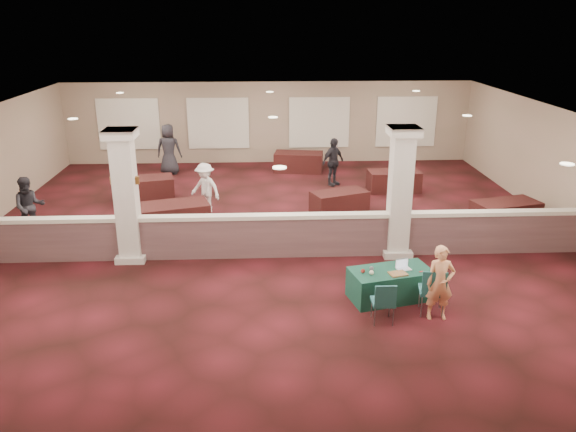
{
  "coord_description": "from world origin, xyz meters",
  "views": [
    {
      "loc": [
        -0.29,
        -14.22,
        5.62
      ],
      "look_at": [
        0.28,
        -2.0,
        1.23
      ],
      "focal_mm": 35.0,
      "sensor_mm": 36.0,
      "label": 1
    }
  ],
  "objects_px": {
    "attendee_c": "(333,162)",
    "far_table_front_center": "(339,202)",
    "far_table_front_left": "(172,218)",
    "attendee_d": "(169,149)",
    "far_table_back_right": "(394,181)",
    "near_table": "(390,284)",
    "conf_chair_side": "(384,300)",
    "woman": "(440,283)",
    "far_table_back_center": "(299,162)",
    "attendee_b": "(205,188)",
    "conf_chair_main": "(433,288)",
    "far_table_front_right": "(505,214)",
    "attendee_a": "(29,207)"
  },
  "relations": [
    {
      "from": "conf_chair_main",
      "to": "woman",
      "type": "xyz_separation_m",
      "value": [
        0.08,
        -0.12,
        0.17
      ]
    },
    {
      "from": "attendee_a",
      "to": "far_table_front_right",
      "type": "bearing_deg",
      "value": -22.15
    },
    {
      "from": "conf_chair_main",
      "to": "far_table_back_right",
      "type": "relative_size",
      "value": 0.58
    },
    {
      "from": "far_table_front_left",
      "to": "attendee_c",
      "type": "distance_m",
      "value": 6.57
    },
    {
      "from": "near_table",
      "to": "far_table_front_right",
      "type": "height_order",
      "value": "far_table_front_right"
    },
    {
      "from": "far_table_front_right",
      "to": "far_table_back_right",
      "type": "distance_m",
      "value": 4.23
    },
    {
      "from": "attendee_b",
      "to": "attendee_d",
      "type": "xyz_separation_m",
      "value": [
        -1.75,
        4.5,
        0.17
      ]
    },
    {
      "from": "attendee_a",
      "to": "attendee_c",
      "type": "xyz_separation_m",
      "value": [
        8.66,
        4.4,
        0.01
      ]
    },
    {
      "from": "attendee_c",
      "to": "far_table_front_right",
      "type": "bearing_deg",
      "value": -83.75
    },
    {
      "from": "far_table_front_center",
      "to": "far_table_back_center",
      "type": "distance_m",
      "value": 4.92
    },
    {
      "from": "far_table_back_center",
      "to": "far_table_back_right",
      "type": "relative_size",
      "value": 1.05
    },
    {
      "from": "near_table",
      "to": "attendee_c",
      "type": "bearing_deg",
      "value": 77.79
    },
    {
      "from": "far_table_back_center",
      "to": "attendee_c",
      "type": "relative_size",
      "value": 1.08
    },
    {
      "from": "woman",
      "to": "attendee_b",
      "type": "distance_m",
      "value": 8.27
    },
    {
      "from": "woman",
      "to": "attendee_c",
      "type": "height_order",
      "value": "attendee_c"
    },
    {
      "from": "far_table_front_left",
      "to": "conf_chair_side",
      "type": "bearing_deg",
      "value": -46.98
    },
    {
      "from": "far_table_front_right",
      "to": "attendee_a",
      "type": "relative_size",
      "value": 1.1
    },
    {
      "from": "woman",
      "to": "far_table_back_center",
      "type": "relative_size",
      "value": 0.84
    },
    {
      "from": "conf_chair_side",
      "to": "woman",
      "type": "xyz_separation_m",
      "value": [
        1.11,
        0.17,
        0.25
      ]
    },
    {
      "from": "far_table_front_left",
      "to": "attendee_d",
      "type": "height_order",
      "value": "attendee_d"
    },
    {
      "from": "far_table_front_left",
      "to": "attendee_c",
      "type": "bearing_deg",
      "value": 41.04
    },
    {
      "from": "far_table_front_center",
      "to": "attendee_a",
      "type": "height_order",
      "value": "attendee_a"
    },
    {
      "from": "attendee_c",
      "to": "far_table_front_left",
      "type": "bearing_deg",
      "value": -177.95
    },
    {
      "from": "far_table_front_center",
      "to": "attendee_b",
      "type": "bearing_deg",
      "value": 177.06
    },
    {
      "from": "attendee_d",
      "to": "far_table_front_center",
      "type": "bearing_deg",
      "value": 144.92
    },
    {
      "from": "conf_chair_side",
      "to": "far_table_front_left",
      "type": "relative_size",
      "value": 0.43
    },
    {
      "from": "conf_chair_main",
      "to": "attendee_a",
      "type": "distance_m",
      "value": 10.62
    },
    {
      "from": "conf_chair_side",
      "to": "far_table_front_left",
      "type": "height_order",
      "value": "conf_chair_side"
    },
    {
      "from": "near_table",
      "to": "far_table_back_right",
      "type": "relative_size",
      "value": 0.98
    },
    {
      "from": "near_table",
      "to": "far_table_front_right",
      "type": "bearing_deg",
      "value": 31.02
    },
    {
      "from": "near_table",
      "to": "far_table_back_center",
      "type": "height_order",
      "value": "far_table_back_center"
    },
    {
      "from": "woman",
      "to": "far_table_front_right",
      "type": "xyz_separation_m",
      "value": [
        3.41,
        4.94,
        -0.39
      ]
    },
    {
      "from": "attendee_d",
      "to": "attendee_c",
      "type": "bearing_deg",
      "value": 167.55
    },
    {
      "from": "far_table_back_right",
      "to": "near_table",
      "type": "bearing_deg",
      "value": -103.33
    },
    {
      "from": "conf_chair_main",
      "to": "far_table_back_right",
      "type": "height_order",
      "value": "conf_chair_main"
    },
    {
      "from": "attendee_c",
      "to": "far_table_front_center",
      "type": "bearing_deg",
      "value": -132.13
    },
    {
      "from": "far_table_front_right",
      "to": "attendee_a",
      "type": "height_order",
      "value": "attendee_a"
    },
    {
      "from": "far_table_front_left",
      "to": "attendee_c",
      "type": "xyz_separation_m",
      "value": [
        4.94,
        4.3,
        0.43
      ]
    },
    {
      "from": "conf_chair_side",
      "to": "conf_chair_main",
      "type": "bearing_deg",
      "value": 16.73
    },
    {
      "from": "far_table_front_right",
      "to": "conf_chair_side",
      "type": "bearing_deg",
      "value": -131.48
    },
    {
      "from": "far_table_front_center",
      "to": "attendee_b",
      "type": "height_order",
      "value": "attendee_b"
    },
    {
      "from": "far_table_front_right",
      "to": "conf_chair_main",
      "type": "bearing_deg",
      "value": -125.91
    },
    {
      "from": "conf_chair_side",
      "to": "attendee_b",
      "type": "height_order",
      "value": "attendee_b"
    },
    {
      "from": "far_table_front_center",
      "to": "attendee_a",
      "type": "bearing_deg",
      "value": -170.21
    },
    {
      "from": "woman",
      "to": "attendee_d",
      "type": "height_order",
      "value": "attendee_d"
    },
    {
      "from": "far_table_back_center",
      "to": "far_table_back_right",
      "type": "distance_m",
      "value": 4.07
    },
    {
      "from": "woman",
      "to": "far_table_back_right",
      "type": "height_order",
      "value": "woman"
    },
    {
      "from": "near_table",
      "to": "woman",
      "type": "relative_size",
      "value": 1.11
    },
    {
      "from": "far_table_back_center",
      "to": "attendee_b",
      "type": "height_order",
      "value": "attendee_b"
    },
    {
      "from": "far_table_front_center",
      "to": "near_table",
      "type": "bearing_deg",
      "value": -86.41
    }
  ]
}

